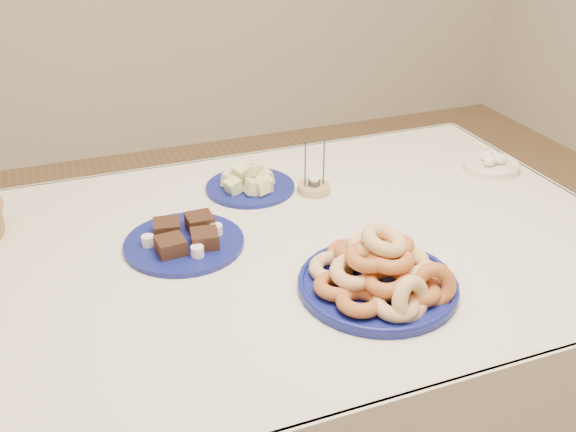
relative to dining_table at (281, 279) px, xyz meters
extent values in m
cylinder|color=brown|center=(-0.70, 0.40, -0.28)|extent=(0.06, 0.06, 0.72)
cylinder|color=brown|center=(0.70, 0.40, -0.28)|extent=(0.06, 0.06, 0.72)
cube|color=silver|center=(0.00, 0.00, 0.10)|extent=(1.70, 1.10, 0.02)
cube|color=silver|center=(0.00, 0.55, -0.03)|extent=(1.70, 0.01, 0.28)
cube|color=silver|center=(0.85, 0.00, -0.03)|extent=(0.01, 1.10, 0.28)
cylinder|color=navy|center=(0.13, -0.25, 0.11)|extent=(0.41, 0.41, 0.02)
torus|color=navy|center=(0.13, -0.25, 0.12)|extent=(0.41, 0.41, 0.01)
torus|color=tan|center=(0.22, -0.22, 0.14)|extent=(0.13, 0.13, 0.03)
torus|color=#984B22|center=(0.18, -0.16, 0.14)|extent=(0.11, 0.11, 0.04)
torus|color=#984B22|center=(0.11, -0.15, 0.14)|extent=(0.14, 0.14, 0.04)
torus|color=tan|center=(0.05, -0.19, 0.14)|extent=(0.14, 0.14, 0.04)
torus|color=#984B22|center=(0.03, -0.25, 0.14)|extent=(0.14, 0.14, 0.04)
torus|color=#984B22|center=(0.05, -0.32, 0.14)|extent=(0.14, 0.14, 0.04)
torus|color=tan|center=(0.11, -0.35, 0.14)|extent=(0.13, 0.13, 0.04)
torus|color=#984B22|center=(0.18, -0.33, 0.14)|extent=(0.13, 0.13, 0.04)
torus|color=#984B22|center=(0.21, -0.28, 0.14)|extent=(0.14, 0.14, 0.04)
torus|color=tan|center=(0.17, -0.21, 0.17)|extent=(0.11, 0.11, 0.04)
torus|color=#984B22|center=(0.10, -0.19, 0.17)|extent=(0.14, 0.14, 0.06)
torus|color=tan|center=(0.07, -0.26, 0.17)|extent=(0.12, 0.12, 0.05)
torus|color=#984B22|center=(0.12, -0.31, 0.17)|extent=(0.11, 0.11, 0.04)
torus|color=tan|center=(0.18, -0.28, 0.17)|extent=(0.11, 0.11, 0.05)
torus|color=#984B22|center=(0.16, -0.25, 0.20)|extent=(0.14, 0.14, 0.06)
torus|color=tan|center=(0.12, -0.22, 0.20)|extent=(0.11, 0.11, 0.04)
torus|color=#984B22|center=(0.10, -0.26, 0.20)|extent=(0.13, 0.14, 0.03)
torus|color=#984B22|center=(0.14, -0.28, 0.20)|extent=(0.14, 0.14, 0.03)
torus|color=tan|center=(0.13, -0.25, 0.23)|extent=(0.14, 0.14, 0.06)
torus|color=tan|center=(0.14, -0.37, 0.15)|extent=(0.11, 0.09, 0.10)
torus|color=#984B22|center=(0.21, -0.34, 0.15)|extent=(0.11, 0.09, 0.10)
cylinder|color=navy|center=(0.02, 0.31, 0.11)|extent=(0.33, 0.33, 0.01)
cube|color=#CBD587|center=(0.05, 0.26, 0.14)|extent=(0.04, 0.04, 0.04)
cube|color=#CBD587|center=(-0.02, 0.31, 0.14)|extent=(0.06, 0.05, 0.04)
cube|color=#CBD587|center=(0.01, 0.25, 0.14)|extent=(0.05, 0.04, 0.05)
cube|color=#CBD587|center=(-0.02, 0.34, 0.14)|extent=(0.06, 0.06, 0.05)
cube|color=#CBD587|center=(0.00, 0.30, 0.17)|extent=(0.05, 0.06, 0.05)
cube|color=#CBD587|center=(-0.03, 0.28, 0.14)|extent=(0.06, 0.05, 0.05)
cube|color=#CBD587|center=(0.03, 0.25, 0.14)|extent=(0.05, 0.06, 0.04)
cube|color=#CBD587|center=(0.06, 0.30, 0.14)|extent=(0.05, 0.05, 0.05)
cube|color=#CBD587|center=(0.03, 0.31, 0.17)|extent=(0.05, 0.05, 0.04)
cube|color=#CBD587|center=(0.02, 0.31, 0.17)|extent=(0.05, 0.06, 0.05)
cube|color=#CBD587|center=(-0.03, 0.32, 0.14)|extent=(0.06, 0.06, 0.05)
cylinder|color=navy|center=(-0.22, 0.07, 0.11)|extent=(0.33, 0.33, 0.01)
cube|color=black|center=(-0.26, 0.03, 0.14)|extent=(0.07, 0.07, 0.04)
cube|color=black|center=(-0.18, 0.03, 0.14)|extent=(0.07, 0.07, 0.04)
cube|color=black|center=(-0.25, 0.11, 0.14)|extent=(0.07, 0.07, 0.04)
cube|color=black|center=(-0.17, 0.11, 0.14)|extent=(0.06, 0.06, 0.04)
cylinder|color=white|center=(-0.30, 0.08, 0.13)|extent=(0.03, 0.03, 0.03)
cylinder|color=white|center=(-0.21, -0.01, 0.13)|extent=(0.03, 0.03, 0.03)
cylinder|color=white|center=(-0.14, 0.07, 0.13)|extent=(0.03, 0.03, 0.03)
cylinder|color=tan|center=(0.18, 0.23, 0.12)|extent=(0.10, 0.10, 0.02)
cylinder|color=#414146|center=(0.18, 0.23, 0.13)|extent=(0.04, 0.04, 0.01)
cylinder|color=white|center=(0.18, 0.23, 0.14)|extent=(0.03, 0.03, 0.01)
cylinder|color=#414146|center=(0.16, 0.23, 0.19)|extent=(0.00, 0.00, 0.13)
cylinder|color=#414146|center=(0.21, 0.22, 0.19)|extent=(0.00, 0.00, 0.13)
cylinder|color=#EFE3CF|center=(0.73, 0.17, 0.12)|extent=(0.20, 0.20, 0.02)
torus|color=#EFE3CF|center=(0.73, 0.17, 0.13)|extent=(0.21, 0.21, 0.01)
ellipsoid|color=white|center=(0.71, 0.16, 0.14)|extent=(0.05, 0.04, 0.03)
ellipsoid|color=white|center=(0.75, 0.16, 0.14)|extent=(0.05, 0.04, 0.03)
ellipsoid|color=white|center=(0.73, 0.20, 0.14)|extent=(0.05, 0.04, 0.03)
camera|label=1|loc=(-0.45, -1.24, 0.91)|focal=40.00mm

